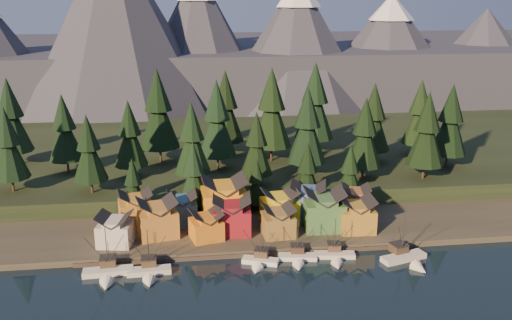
{
  "coord_description": "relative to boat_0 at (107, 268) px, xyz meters",
  "views": [
    {
      "loc": [
        -14.08,
        -105.46,
        59.99
      ],
      "look_at": [
        3.49,
        30.0,
        19.09
      ],
      "focal_mm": 40.0,
      "sensor_mm": 36.0,
      "label": 1
    }
  ],
  "objects": [
    {
      "name": "boat_0",
      "position": [
        0.0,
        0.0,
        0.0
      ],
      "size": [
        11.22,
        12.14,
        12.09
      ],
      "rotation": [
        0.0,
        0.0,
        0.05
      ],
      "color": "beige",
      "rests_on": "ground"
    },
    {
      "name": "tree_hill_17",
      "position": [
        99.78,
        48.68,
        18.33
      ],
      "size": [
        11.43,
        11.43,
        26.62
      ],
      "color": "#332319",
      "rests_on": "hillside"
    },
    {
      "name": "house_front_3",
      "position": [
        28.72,
        16.86,
        4.28
      ],
      "size": [
        10.03,
        9.63,
        9.52
      ],
      "rotation": [
        0.0,
        0.0,
        -0.08
      ],
      "color": "maroon",
      "rests_on": "shore_strip"
    },
    {
      "name": "house_front_1",
      "position": [
        10.35,
        17.24,
        4.28
      ],
      "size": [
        10.91,
        10.63,
        9.51
      ],
      "rotation": [
        0.0,
        0.0,
        0.22
      ],
      "color": "#B2762D",
      "rests_on": "shore_strip"
    },
    {
      "name": "house_back_3",
      "position": [
        41.5,
        21.26,
        4.11
      ],
      "size": [
        9.83,
        8.94,
        9.2
      ],
      "rotation": [
        0.0,
        0.0,
        0.11
      ],
      "color": "yellow",
      "rests_on": "shore_strip"
    },
    {
      "name": "hillside",
      "position": [
        31.78,
        80.68,
        0.78
      ],
      "size": [
        420.0,
        100.0,
        6.0
      ],
      "primitive_type": "cube",
      "color": "black",
      "rests_on": "ground"
    },
    {
      "name": "house_back_0",
      "position": [
        4.56,
        25.23,
        3.99
      ],
      "size": [
        9.6,
        9.34,
        8.97
      ],
      "rotation": [
        0.0,
        0.0,
        0.19
      ],
      "color": "#B17C2D",
      "rests_on": "shore_strip"
    },
    {
      "name": "tree_hill_7",
      "position": [
        37.78,
        38.68,
        15.62
      ],
      "size": [
        9.3,
        9.3,
        21.66
      ],
      "color": "#332319",
      "rests_on": "hillside"
    },
    {
      "name": "tree_hill_13",
      "position": [
        87.78,
        38.68,
        18.09
      ],
      "size": [
        11.24,
        11.24,
        26.18
      ],
      "color": "#332319",
      "rests_on": "hillside"
    },
    {
      "name": "house_front_5",
      "position": [
        52.04,
        16.24,
        4.73
      ],
      "size": [
        10.33,
        9.48,
        10.39
      ],
      "rotation": [
        0.0,
        0.0,
        -0.05
      ],
      "color": "#3F6D3B",
      "rests_on": "shore_strip"
    },
    {
      "name": "tree_hill_14",
      "position": [
        95.78,
        62.68,
        18.0
      ],
      "size": [
        11.17,
        11.17,
        26.02
      ],
      "color": "#332319",
      "rests_on": "hillside"
    },
    {
      "name": "tree_hill_12",
      "position": [
        77.78,
        56.68,
        18.02
      ],
      "size": [
        11.19,
        11.19,
        26.06
      ],
      "color": "#332319",
      "rests_on": "hillside"
    },
    {
      "name": "tree_shore_3",
      "position": [
        50.78,
        30.68,
        9.72
      ],
      "size": [
        8.21,
        8.21,
        19.12
      ],
      "color": "#332319",
      "rests_on": "shore_strip"
    },
    {
      "name": "shore_strip",
      "position": [
        31.78,
        30.68,
        -1.47
      ],
      "size": [
        400.0,
        50.0,
        1.5
      ],
      "primitive_type": "cube",
      "color": "#373128",
      "rests_on": "ground"
    },
    {
      "name": "boat_6",
      "position": [
        67.33,
        -1.66,
        0.0
      ],
      "size": [
        11.66,
        12.15,
        12.14
      ],
      "rotation": [
        0.0,
        0.0,
        0.29
      ],
      "color": "beige",
      "rests_on": "ground"
    },
    {
      "name": "tree_shore_0",
      "position": [
        3.78,
        30.68,
        8.25
      ],
      "size": [
        7.05,
        7.05,
        16.43
      ],
      "color": "#332319",
      "rests_on": "shore_strip"
    },
    {
      "name": "house_back_1",
      "position": [
        16.44,
        24.09,
        3.7
      ],
      "size": [
        7.83,
        7.92,
        8.42
      ],
      "rotation": [
        0.0,
        0.0,
        0.05
      ],
      "color": "#335D7A",
      "rests_on": "shore_strip"
    },
    {
      "name": "tree_hill_3",
      "position": [
        1.78,
        50.68,
        16.68
      ],
      "size": [
        10.13,
        10.13,
        23.6
      ],
      "color": "#332319",
      "rests_on": "hillside"
    },
    {
      "name": "boat_4",
      "position": [
        42.56,
        2.06,
        -0.17
      ],
      "size": [
        9.35,
        9.94,
        10.68
      ],
      "rotation": [
        0.0,
        0.0,
        -0.15
      ],
      "color": "silver",
      "rests_on": "ground"
    },
    {
      "name": "ground",
      "position": [
        31.78,
        -9.32,
        -2.22
      ],
      "size": [
        500.0,
        500.0,
        0.0
      ],
      "primitive_type": "plane",
      "color": "black",
      "rests_on": "ground"
    },
    {
      "name": "tree_hill_0",
      "position": [
        -30.22,
        42.68,
        16.91
      ],
      "size": [
        10.31,
        10.31,
        24.03
      ],
      "color": "#332319",
      "rests_on": "hillside"
    },
    {
      "name": "tree_hill_2",
      "position": [
        -8.22,
        38.68,
        15.91
      ],
      "size": [
        9.53,
        9.53,
        22.21
      ],
      "color": "#332319",
      "rests_on": "hillside"
    },
    {
      "name": "house_front_0",
      "position": [
        0.52,
        13.43,
        3.38
      ],
      "size": [
        8.94,
        8.59,
        7.81
      ],
      "rotation": [
        0.0,
        0.0,
        -0.17
      ],
      "color": "beige",
      "rests_on": "shore_strip"
    },
    {
      "name": "house_back_5",
      "position": [
        62.66,
        23.95,
        3.65
      ],
      "size": [
        8.59,
        8.67,
        8.33
      ],
      "rotation": [
        0.0,
        0.0,
        -0.17
      ],
      "color": "#945A34",
      "rests_on": "shore_strip"
    },
    {
      "name": "tree_hill_5",
      "position": [
        19.78,
        40.68,
        17.26
      ],
      "size": [
        10.58,
        10.58,
        24.65
      ],
      "color": "#332319",
      "rests_on": "hillside"
    },
    {
      "name": "tree_shore_2",
      "position": [
        36.78,
        30.68,
        7.42
      ],
      "size": [
        6.4,
        6.4,
        14.91
      ],
      "color": "#332319",
      "rests_on": "shore_strip"
    },
    {
      "name": "mountain_ridge",
      "position": [
        27.58,
        204.27,
        23.83
      ],
      "size": [
        560.0,
        190.0,
        90.0
      ],
      "color": "#444757",
      "rests_on": "ground"
    },
    {
      "name": "house_back_2",
      "position": [
        27.39,
        24.47,
        5.64
      ],
      "size": [
        12.0,
        11.12,
        12.1
      ],
      "rotation": [
        0.0,
        0.0,
        0.06
      ],
      "color": "orange",
      "rests_on": "shore_strip"
    },
    {
      "name": "tree_shore_1",
      "position": [
        19.78,
        30.68,
        10.4
      ],
      "size": [
        8.74,
        8.74,
        20.35
      ],
      "color": "#332319",
      "rests_on": "shore_strip"
    },
    {
      "name": "tree_hill_8",
      "position": [
        45.78,
        62.68,
        20.59
      ],
      "size": [
        13.2,
        13.2,
        30.75
      ],
      "color": "#332319",
      "rests_on": "hillside"
    },
    {
      "name": "house_front_2",
      "position": [
        22.18,
        13.88,
        3.05
      ],
      "size": [
        8.86,
        8.9,
        7.18
      ],
      "rotation": [
        0.0,
        0.0,
        0.24
      ],
      "color": "orange",
      "rests_on": "shore_strip"
    },
    {
      "name": "house_front_4",
      "position": [
        39.87,
        13.92,
        3.3
      ],
      "size": [
        8.06,
        8.61,
        7.66
      ],
      "rotation": [
        0.0,
        0.0,
        0.08
      ],
      "color": "olive",
      "rests_on": "shore_strip"
    },
    {
      "name": "tree_hill_10",
      "position": [
        61.78,
        70.68,
        20.82
      ],
      "size": [
        13.38,
        13.38,
        31.17
      ],
      "color": "#332319",
      "rests_on": "hillside"
    },
    {
      "name": "tree_hill_9",
      "position": [
        53.78,
        45.68,
        18.67
      ],
      "size": [
        11.7,
        11.7,
        27.25
      ],
      "color": "#332319",
      "rests_on": "hillside"
    },
    {
      "name": "house_back_4",
      "position": [
        49.34,
        22.93,
        4.52
      ],
      "size": [
        11.06,
        10.8,
        9.98
      ],
      "rotation": [
        0.0,
        0.0,
        -0.25
      ],
      "color": "#3E5692",
      "rests_on": "shore_strip"
    },
    {
      "name": "tree_hill_4",
      "position": [
        9.78,
        65.68,
        20.6
      ],
      "size": [
        13.2,
        13.2,
        30.76
      ],
      "color": "#332319",
      "rests_on": "hillside"
    },
    {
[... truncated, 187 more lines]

